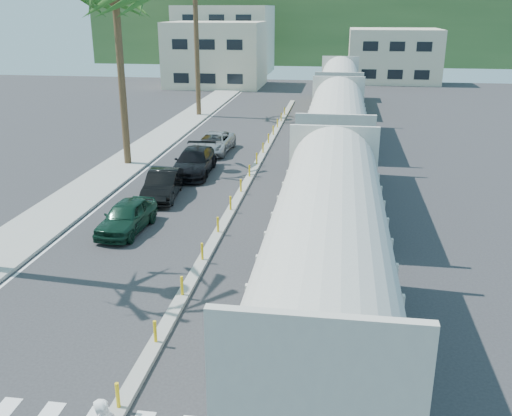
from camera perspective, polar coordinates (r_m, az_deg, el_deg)
The scene contains 12 objects.
ground at distance 16.38m, azimuth -12.20°, elevation -17.09°, with size 140.00×140.00×0.00m, color #28282B.
sidewalk at distance 40.77m, azimuth -11.47°, elevation 5.44°, with size 3.00×90.00×0.15m, color gray.
rails at distance 41.34m, azimuth 8.00°, elevation 5.77°, with size 1.56×100.00×0.06m.
median at distance 33.95m, azimuth -0.67°, elevation 3.06°, with size 0.45×60.00×0.85m.
lane_markings at distance 39.13m, azimuth -2.63°, elevation 5.12°, with size 9.42×90.00×0.01m.
freight_train at distance 34.34m, azimuth 8.06°, elevation 7.90°, with size 3.00×60.94×5.85m.
buildings at distance 84.83m, azimuth 0.56°, elevation 15.81°, with size 38.00×27.00×10.00m.
hillside at distance 112.39m, azimuth 6.04°, elevation 17.42°, with size 80.00×20.00×12.00m, color #385628.
car_lead at distance 26.43m, azimuth -12.80°, elevation -0.82°, with size 1.93×4.27×1.42m, color black.
car_second at distance 30.77m, azimuth -9.30°, elevation 2.32°, with size 2.00×4.57×1.46m, color black.
car_third at distance 35.00m, azimuth -6.21°, elevation 4.61°, with size 2.38×5.40×1.54m, color black.
car_rear at distance 40.34m, azimuth -4.25°, elevation 6.53°, with size 2.48×5.08×1.39m, color #A2A4A7.
Camera 1 is at (5.14, -12.22, 9.61)m, focal length 40.00 mm.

